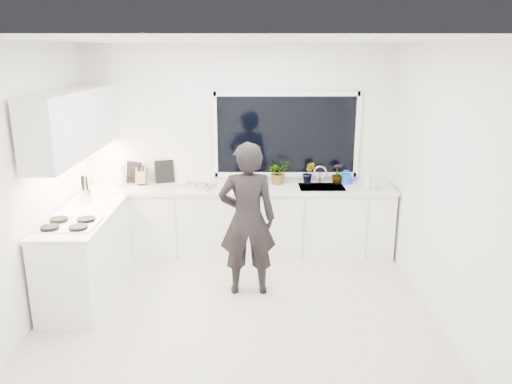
{
  "coord_description": "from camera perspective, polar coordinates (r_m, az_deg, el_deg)",
  "views": [
    {
      "loc": [
        0.16,
        -4.73,
        2.6
      ],
      "look_at": [
        0.2,
        0.4,
        1.15
      ],
      "focal_mm": 35.0,
      "sensor_mm": 36.0,
      "label": 1
    }
  ],
  "objects": [
    {
      "name": "base_cabinets_left",
      "position": [
        5.82,
        -18.84,
        -6.92
      ],
      "size": [
        0.58,
        1.6,
        0.88
      ],
      "primitive_type": "cube",
      "color": "white",
      "rests_on": "floor"
    },
    {
      "name": "base_cabinets_back",
      "position": [
        6.55,
        -1.79,
        -3.48
      ],
      "size": [
        3.92,
        0.58,
        0.88
      ],
      "primitive_type": "cube",
      "color": "white",
      "rests_on": "floor"
    },
    {
      "name": "upper_cabinets",
      "position": [
        5.82,
        -20.15,
        7.41
      ],
      "size": [
        0.34,
        2.1,
        0.7
      ],
      "primitive_type": "cube",
      "color": "white",
      "rests_on": "wall_left"
    },
    {
      "name": "person",
      "position": [
        5.39,
        -1.0,
        -3.15
      ],
      "size": [
        0.64,
        0.43,
        1.7
      ],
      "primitive_type": "imported",
      "rotation": [
        0.0,
        0.0,
        3.18
      ],
      "color": "black",
      "rests_on": "floor"
    },
    {
      "name": "countertop_left",
      "position": [
        5.66,
        -19.25,
        -2.61
      ],
      "size": [
        0.62,
        1.6,
        0.04
      ],
      "primitive_type": "cube",
      "color": "silver",
      "rests_on": "base_cabinets_left"
    },
    {
      "name": "picture_frame_large",
      "position": [
        6.79,
        -13.8,
        2.21
      ],
      "size": [
        0.21,
        0.11,
        0.28
      ],
      "primitive_type": "cube",
      "rotation": [
        0.0,
        0.0,
        -0.43
      ],
      "color": "black",
      "rests_on": "countertop_back"
    },
    {
      "name": "wall_back",
      "position": [
        6.61,
        -1.79,
        4.88
      ],
      "size": [
        4.0,
        0.02,
        2.7
      ],
      "primitive_type": "cube",
      "color": "white",
      "rests_on": "ground"
    },
    {
      "name": "watering_can",
      "position": [
        6.66,
        10.21,
        1.49
      ],
      "size": [
        0.17,
        0.17,
        0.13
      ],
      "primitive_type": "cylinder",
      "rotation": [
        0.0,
        0.0,
        -0.29
      ],
      "color": "blue",
      "rests_on": "countertop_back"
    },
    {
      "name": "picture_frame_small",
      "position": [
        6.7,
        -10.42,
        2.33
      ],
      "size": [
        0.24,
        0.1,
        0.3
      ],
      "primitive_type": "cube",
      "rotation": [
        0.0,
        0.0,
        0.31
      ],
      "color": "black",
      "rests_on": "countertop_back"
    },
    {
      "name": "pizza_tray",
      "position": [
        6.41,
        -6.82,
        0.62
      ],
      "size": [
        0.51,
        0.44,
        0.03
      ],
      "primitive_type": "cube",
      "rotation": [
        0.0,
        0.0,
        -0.34
      ],
      "color": "silver",
      "rests_on": "countertop_back"
    },
    {
      "name": "knife_block",
      "position": [
        6.67,
        -12.94,
        1.77
      ],
      "size": [
        0.14,
        0.12,
        0.22
      ],
      "primitive_type": "cube",
      "rotation": [
        0.0,
        0.0,
        -0.13
      ],
      "color": "#9D7849",
      "rests_on": "countertop_back"
    },
    {
      "name": "ceiling",
      "position": [
        4.74,
        -2.44,
        17.09
      ],
      "size": [
        4.0,
        3.5,
        0.02
      ],
      "primitive_type": "cube",
      "color": "white",
      "rests_on": "wall_back"
    },
    {
      "name": "utensil_crock",
      "position": [
        6.07,
        -18.88,
        -0.37
      ],
      "size": [
        0.16,
        0.16,
        0.16
      ],
      "primitive_type": "cylinder",
      "rotation": [
        0.0,
        0.0,
        0.28
      ],
      "color": "#B8B7BC",
      "rests_on": "countertop_left"
    },
    {
      "name": "wall_left",
      "position": [
        5.35,
        -24.3,
        0.84
      ],
      "size": [
        0.02,
        3.5,
        2.7
      ],
      "primitive_type": "cube",
      "color": "white",
      "rests_on": "ground"
    },
    {
      "name": "sink",
      "position": [
        6.48,
        7.5,
        0.16
      ],
      "size": [
        0.58,
        0.42,
        0.14
      ],
      "primitive_type": "cube",
      "color": "silver",
      "rests_on": "countertop_back"
    },
    {
      "name": "faucet",
      "position": [
        6.63,
        7.32,
        1.96
      ],
      "size": [
        0.03,
        0.03,
        0.22
      ],
      "primitive_type": "cylinder",
      "color": "silver",
      "rests_on": "countertop_back"
    },
    {
      "name": "pizza",
      "position": [
        6.41,
        -6.83,
        0.77
      ],
      "size": [
        0.46,
        0.39,
        0.01
      ],
      "primitive_type": "cube",
      "rotation": [
        0.0,
        0.0,
        -0.34
      ],
      "color": "#B02317",
      "rests_on": "pizza_tray"
    },
    {
      "name": "wall_right",
      "position": [
        5.24,
        20.32,
        0.96
      ],
      "size": [
        0.02,
        3.5,
        2.7
      ],
      "primitive_type": "cube",
      "color": "white",
      "rests_on": "ground"
    },
    {
      "name": "stovetop",
      "position": [
        5.35,
        -20.65,
        -3.43
      ],
      "size": [
        0.56,
        0.48,
        0.03
      ],
      "primitive_type": "cube",
      "color": "black",
      "rests_on": "countertop_left"
    },
    {
      "name": "window",
      "position": [
        6.56,
        3.47,
        6.54
      ],
      "size": [
        1.8,
        0.02,
        1.0
      ],
      "primitive_type": "cube",
      "color": "black",
      "rests_on": "wall_back"
    },
    {
      "name": "floor",
      "position": [
        5.41,
        -2.09,
        -13.1
      ],
      "size": [
        4.0,
        3.5,
        0.02
      ],
      "primitive_type": "cube",
      "color": "beige",
      "rests_on": "ground"
    },
    {
      "name": "herb_plants",
      "position": [
        6.54,
        3.78,
        2.24
      ],
      "size": [
        1.34,
        0.34,
        0.32
      ],
      "color": "#26662D",
      "rests_on": "countertop_back"
    },
    {
      "name": "countertop_back",
      "position": [
        6.41,
        -1.82,
        0.38
      ],
      "size": [
        3.94,
        0.62,
        0.04
      ],
      "primitive_type": "cube",
      "color": "silver",
      "rests_on": "base_cabinets_back"
    },
    {
      "name": "paper_towel_roll",
      "position": [
        6.69,
        -15.19,
        1.83
      ],
      "size": [
        0.15,
        0.15,
        0.26
      ],
      "primitive_type": "cylinder",
      "rotation": [
        0.0,
        0.0,
        0.42
      ],
      "color": "white",
      "rests_on": "countertop_back"
    },
    {
      "name": "soap_bottles",
      "position": [
        6.4,
        12.82,
        1.34
      ],
      "size": [
        0.2,
        0.14,
        0.28
      ],
      "color": "#D8BF66",
      "rests_on": "countertop_back"
    }
  ]
}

